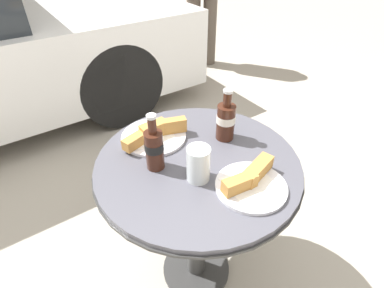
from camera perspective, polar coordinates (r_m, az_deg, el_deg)
The scene contains 7 objects.
ground_plane at distance 1.62m, azimuth 0.79°, elevation -22.69°, with size 30.00×30.00×0.00m, color #A8A093.
bistro_table at distance 1.17m, azimuth 1.02°, elevation -8.81°, with size 0.74×0.74×0.71m.
cola_bottle_left at distance 1.13m, azimuth 6.46°, elevation 4.58°, with size 0.07×0.07×0.21m.
cola_bottle_right at distance 0.99m, azimuth -7.21°, elevation -0.73°, with size 0.06×0.06×0.21m.
drinking_glass at distance 0.96m, azimuth 1.21°, elevation -4.08°, with size 0.08×0.08×0.12m.
lunch_plate_near at distance 0.97m, azimuth 11.10°, elevation -7.09°, with size 0.23×0.23×0.06m.
lunch_plate_far at distance 1.16m, azimuth -7.16°, elevation 1.91°, with size 0.27×0.25×0.07m.
Camera 1 is at (-0.47, -0.65, 1.41)m, focal length 28.00 mm.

